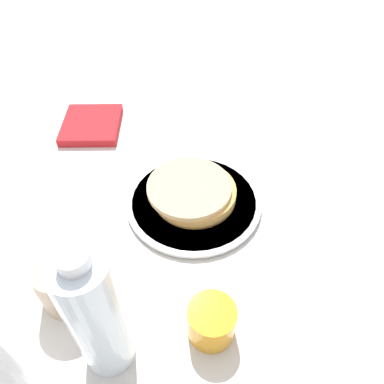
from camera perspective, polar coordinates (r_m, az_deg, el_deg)
name	(u,v)px	position (r m, az deg, el deg)	size (l,w,h in m)	color
ground_plane	(193,206)	(0.74, 0.17, -2.20)	(4.00, 4.00, 0.00)	silver
plate	(192,201)	(0.74, 0.00, -1.39)	(0.26, 0.26, 0.01)	silver
pancake_stack	(192,191)	(0.72, 0.06, 0.09)	(0.17, 0.17, 0.04)	#B4853A
juice_glass	(211,321)	(0.58, 2.98, -19.10)	(0.07, 0.07, 0.06)	orange
cream_jug	(67,278)	(0.62, -18.51, -12.29)	(0.10, 0.10, 0.11)	tan
water_bottle_far	(96,315)	(0.49, -14.37, -17.75)	(0.07, 0.07, 0.25)	silver
napkin	(92,125)	(0.95, -15.05, 9.87)	(0.17, 0.16, 0.02)	red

